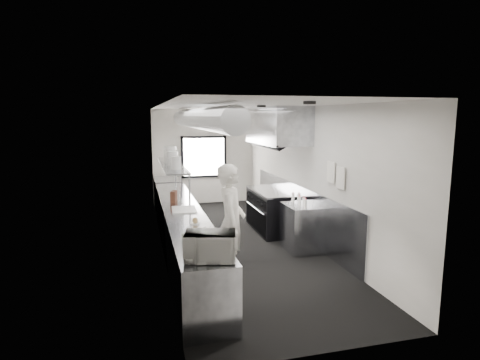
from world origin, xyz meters
TOP-DOWN VIEW (x-y plane):
  - floor at (0.00, 0.00)m, footprint 3.00×8.00m
  - ceiling at (0.00, 0.00)m, footprint 3.00×8.00m
  - wall_back at (0.00, 4.00)m, footprint 3.00×0.02m
  - wall_front at (0.00, -4.00)m, footprint 3.00×0.02m
  - wall_left at (-1.50, 0.00)m, footprint 0.02×8.00m
  - wall_right at (1.50, 0.00)m, footprint 0.02×8.00m
  - wall_cladding at (1.48, 0.30)m, footprint 0.03×5.50m
  - hvac_duct at (-0.70, 0.40)m, footprint 0.40×6.40m
  - service_window at (0.00, 3.96)m, footprint 1.36×0.05m
  - exhaust_hood at (1.10, 0.70)m, footprint 0.81×2.20m
  - prep_counter at (-1.15, -0.50)m, footprint 0.70×6.00m
  - pass_shelf at (-1.19, 1.00)m, footprint 0.45×3.00m
  - range at (1.04, 0.70)m, footprint 0.88×1.60m
  - bottle_station at (1.15, -0.70)m, footprint 0.65×0.80m
  - far_work_table at (-1.15, 3.20)m, footprint 0.70×1.20m
  - notice_sheet_a at (1.47, -1.20)m, footprint 0.02×0.28m
  - notice_sheet_b at (1.47, -1.55)m, footprint 0.02×0.28m
  - line_cook at (-0.51, -1.72)m, footprint 0.60×0.77m
  - microwave at (-1.12, -3.17)m, footprint 0.64×0.54m
  - deli_tub_a at (-1.26, -2.64)m, footprint 0.14×0.14m
  - deli_tub_b at (-1.30, -2.33)m, footprint 0.14×0.14m
  - newspaper at (-1.00, -2.02)m, footprint 0.40×0.46m
  - small_plate at (-1.07, -1.55)m, footprint 0.16×0.16m
  - pastry at (-1.07, -1.55)m, footprint 0.10×0.10m
  - cutting_board at (-1.13, -0.55)m, footprint 0.46×0.60m
  - knife_block at (-1.24, 0.18)m, footprint 0.16×0.23m
  - plate_stack_a at (-1.19, 0.14)m, footprint 0.25×0.25m
  - plate_stack_b at (-1.19, 0.83)m, footprint 0.30×0.30m
  - plate_stack_c at (-1.21, 1.20)m, footprint 0.30×0.30m
  - plate_stack_d at (-1.22, 1.61)m, footprint 0.28×0.28m
  - squeeze_bottle_a at (1.07, -1.01)m, footprint 0.07×0.07m
  - squeeze_bottle_b at (1.12, -0.83)m, footprint 0.07×0.07m
  - squeeze_bottle_c at (1.08, -0.73)m, footprint 0.06×0.06m
  - squeeze_bottle_d at (1.14, -0.55)m, footprint 0.07×0.07m
  - squeeze_bottle_e at (1.07, -0.41)m, footprint 0.08×0.08m

SIDE VIEW (x-z plane):
  - floor at x=0.00m, z-range -0.01..0.01m
  - prep_counter at x=-1.15m, z-range 0.00..0.90m
  - bottle_station at x=1.15m, z-range 0.00..0.90m
  - far_work_table at x=-1.15m, z-range 0.00..0.90m
  - range at x=1.04m, z-range 0.00..0.94m
  - wall_cladding at x=1.48m, z-range 0.00..1.10m
  - newspaper at x=-1.00m, z-range 0.90..0.91m
  - small_plate at x=-1.07m, z-range 0.90..0.91m
  - cutting_board at x=-1.13m, z-range 0.90..0.92m
  - line_cook at x=-0.51m, z-range 0.00..1.87m
  - deli_tub_a at x=-1.26m, z-range 0.90..0.99m
  - deli_tub_b at x=-1.30m, z-range 0.90..1.00m
  - pastry at x=-1.07m, z-range 0.91..1.01m
  - squeeze_bottle_b at x=1.12m, z-range 0.90..1.07m
  - squeeze_bottle_c at x=1.08m, z-range 0.90..1.07m
  - squeeze_bottle_a at x=1.07m, z-range 0.90..1.07m
  - squeeze_bottle_e at x=1.07m, z-range 0.90..1.08m
  - squeeze_bottle_d at x=1.14m, z-range 0.90..1.10m
  - knife_block at x=-1.24m, z-range 0.90..1.13m
  - microwave at x=-1.12m, z-range 0.90..1.24m
  - service_window at x=0.00m, z-range 0.77..2.02m
  - wall_back at x=0.00m, z-range 0.00..2.80m
  - wall_front at x=0.00m, z-range 0.00..2.80m
  - wall_left at x=-1.50m, z-range 0.00..2.80m
  - wall_right at x=1.50m, z-range 0.00..2.80m
  - pass_shelf at x=-1.19m, z-range 1.20..1.88m
  - notice_sheet_b at x=1.47m, z-range 1.36..1.74m
  - notice_sheet_a at x=1.47m, z-range 1.41..1.79m
  - plate_stack_a at x=-1.19m, z-range 1.57..1.82m
  - plate_stack_b at x=-1.19m, z-range 1.57..1.86m
  - plate_stack_d at x=-1.22m, z-range 1.57..1.92m
  - plate_stack_c at x=-1.21m, z-range 1.57..1.94m
  - exhaust_hood at x=1.10m, z-range 1.95..2.83m
  - hvac_duct at x=-0.70m, z-range 2.35..2.75m
  - ceiling at x=0.00m, z-range 2.79..2.80m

